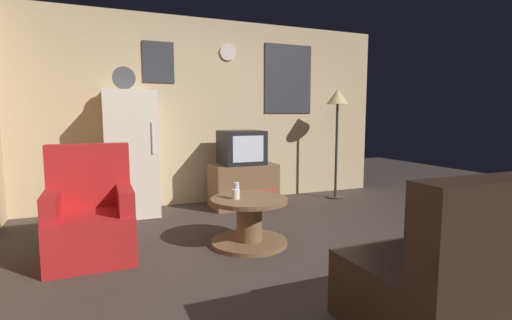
{
  "coord_description": "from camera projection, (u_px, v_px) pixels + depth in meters",
  "views": [
    {
      "loc": [
        -1.49,
        -2.71,
        1.21
      ],
      "look_at": [
        0.02,
        0.9,
        0.75
      ],
      "focal_mm": 26.68,
      "sensor_mm": 36.0,
      "label": 1
    }
  ],
  "objects": [
    {
      "name": "ground_plane",
      "position": [
        295.0,
        260.0,
        3.19
      ],
      "size": [
        12.0,
        12.0,
        0.0
      ],
      "primitive_type": "plane",
      "color": "#3D332D"
    },
    {
      "name": "wall_with_art",
      "position": [
        213.0,
        112.0,
        5.29
      ],
      "size": [
        5.2,
        0.12,
        2.5
      ],
      "color": "#D1B284",
      "rests_on": "ground_plane"
    },
    {
      "name": "fridge",
      "position": [
        131.0,
        153.0,
        4.59
      ],
      "size": [
        0.6,
        0.62,
        1.77
      ],
      "color": "silver",
      "rests_on": "ground_plane"
    },
    {
      "name": "tv_stand",
      "position": [
        243.0,
        185.0,
        5.05
      ],
      "size": [
        0.84,
        0.53,
        0.57
      ],
      "color": "brown",
      "rests_on": "ground_plane"
    },
    {
      "name": "crt_tv",
      "position": [
        241.0,
        147.0,
        4.98
      ],
      "size": [
        0.54,
        0.51,
        0.44
      ],
      "color": "black",
      "rests_on": "tv_stand"
    },
    {
      "name": "standing_lamp",
      "position": [
        337.0,
        105.0,
        5.46
      ],
      "size": [
        0.32,
        0.32,
        1.59
      ],
      "color": "#332D28",
      "rests_on": "ground_plane"
    },
    {
      "name": "coffee_table",
      "position": [
        249.0,
        221.0,
        3.56
      ],
      "size": [
        0.72,
        0.72,
        0.44
      ],
      "color": "brown",
      "rests_on": "ground_plane"
    },
    {
      "name": "wine_glass",
      "position": [
        236.0,
        190.0,
        3.51
      ],
      "size": [
        0.05,
        0.05,
        0.15
      ],
      "primitive_type": "cylinder",
      "color": "silver",
      "rests_on": "coffee_table"
    },
    {
      "name": "mug_ceramic_white",
      "position": [
        236.0,
        194.0,
        3.5
      ],
      "size": [
        0.08,
        0.08,
        0.09
      ],
      "primitive_type": "cylinder",
      "color": "silver",
      "rests_on": "coffee_table"
    },
    {
      "name": "armchair",
      "position": [
        91.0,
        218.0,
        3.23
      ],
      "size": [
        0.68,
        0.68,
        0.96
      ],
      "color": "red",
      "rests_on": "ground_plane"
    },
    {
      "name": "couch",
      "position": [
        497.0,
        270.0,
        2.22
      ],
      "size": [
        1.7,
        0.8,
        0.92
      ],
      "color": "black",
      "rests_on": "ground_plane"
    }
  ]
}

